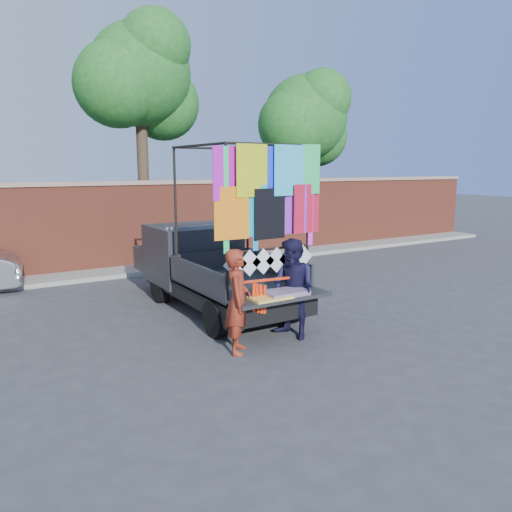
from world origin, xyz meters
TOP-DOWN VIEW (x-y plane):
  - ground at (0.00, 0.00)m, footprint 90.00×90.00m
  - brick_wall at (0.00, 7.00)m, footprint 30.00×0.45m
  - curb at (0.00, 6.30)m, footprint 30.00×1.20m
  - tree_mid at (1.02, 8.12)m, footprint 4.20×3.30m
  - tree_right at (7.52, 8.12)m, footprint 4.20×3.30m
  - pickup_truck at (0.22, 2.20)m, footprint 2.15×5.41m
  - woman at (-0.61, -0.77)m, footprint 0.69×0.75m
  - man at (0.58, -0.66)m, footprint 0.85×0.99m
  - streamer_bundle at (-0.11, -0.73)m, footprint 0.85×0.15m

SIDE VIEW (x-z plane):
  - ground at x=0.00m, z-range 0.00..0.00m
  - curb at x=0.00m, z-range 0.00..0.12m
  - woman at x=-0.61m, z-range 0.00..1.72m
  - pickup_truck at x=0.22m, z-range -0.84..2.57m
  - man at x=0.58m, z-range 0.00..1.78m
  - streamer_bundle at x=-0.11m, z-range 0.67..1.26m
  - brick_wall at x=0.00m, z-range 0.02..2.63m
  - tree_right at x=7.52m, z-range 1.44..8.06m
  - tree_mid at x=1.02m, z-range 1.83..9.56m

